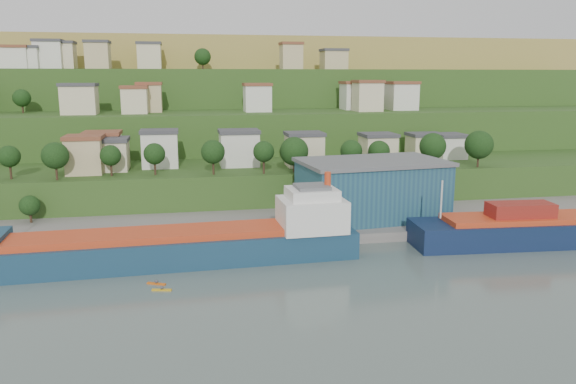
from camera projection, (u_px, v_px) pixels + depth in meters
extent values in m
plane|color=#4C5D57|center=(217.00, 280.00, 91.74)|extent=(500.00, 500.00, 0.00)
cube|color=slate|center=(301.00, 229.00, 122.29)|extent=(220.00, 26.00, 4.00)
cube|color=#284719|center=(204.00, 205.00, 145.65)|extent=(260.00, 32.00, 20.00)
cube|color=#284719|center=(200.00, 183.00, 174.53)|extent=(280.00, 32.00, 44.00)
cube|color=#284719|center=(197.00, 168.00, 203.41)|extent=(300.00, 32.00, 70.00)
cube|color=olive|center=(193.00, 144.00, 274.65)|extent=(360.00, 120.00, 96.00)
cube|color=tan|center=(85.00, 156.00, 132.64)|extent=(8.14, 8.14, 8.20)
cube|color=brown|center=(84.00, 137.00, 131.72)|extent=(8.74, 8.74, 0.90)
cube|color=silver|center=(103.00, 151.00, 142.64)|extent=(8.65, 8.53, 8.16)
cube|color=brown|center=(102.00, 133.00, 141.72)|extent=(9.25, 9.13, 0.90)
cube|color=beige|center=(111.00, 156.00, 137.50)|extent=(8.23, 8.74, 7.09)
cube|color=#3F3F44|center=(110.00, 140.00, 136.70)|extent=(8.83, 9.34, 0.90)
cube|color=silver|center=(160.00, 150.00, 141.62)|extent=(8.82, 7.15, 8.67)
cube|color=#3F3F44|center=(159.00, 131.00, 140.66)|extent=(9.42, 7.75, 0.90)
cube|color=silver|center=(239.00, 149.00, 144.27)|extent=(9.73, 8.37, 8.40)
cube|color=#3F3F44|center=(239.00, 131.00, 143.33)|extent=(10.33, 8.97, 0.90)
cube|color=beige|center=(304.00, 151.00, 143.82)|extent=(8.99, 7.90, 7.85)
cube|color=#3F3F44|center=(304.00, 134.00, 142.93)|extent=(9.59, 8.50, 0.90)
cube|color=beige|center=(378.00, 149.00, 152.23)|extent=(8.60, 8.48, 6.71)
cube|color=#3F3F44|center=(378.00, 135.00, 151.46)|extent=(9.20, 9.08, 0.90)
cube|color=beige|center=(425.00, 147.00, 159.93)|extent=(9.25, 7.72, 6.03)
cube|color=#3F3F44|center=(426.00, 134.00, 159.23)|extent=(9.85, 8.32, 0.90)
cube|color=silver|center=(449.00, 147.00, 158.00)|extent=(7.46, 8.50, 6.03)
cube|color=#3F3F44|center=(450.00, 135.00, 157.30)|extent=(8.06, 9.10, 0.90)
cube|color=beige|center=(80.00, 100.00, 159.70)|extent=(9.52, 8.20, 7.90)
cube|color=#3F3F44|center=(78.00, 85.00, 158.81)|extent=(10.12, 8.80, 0.90)
cube|color=beige|center=(135.00, 101.00, 163.70)|extent=(7.19, 8.71, 7.16)
cube|color=brown|center=(134.00, 87.00, 162.89)|extent=(7.79, 9.31, 0.90)
cube|color=tan|center=(150.00, 99.00, 169.80)|extent=(7.16, 7.52, 8.08)
cube|color=brown|center=(149.00, 84.00, 168.89)|extent=(7.76, 8.12, 0.90)
cube|color=silver|center=(257.00, 99.00, 171.77)|extent=(7.92, 7.67, 7.79)
cube|color=brown|center=(257.00, 84.00, 170.89)|extent=(8.52, 8.27, 0.90)
cube|color=silver|center=(356.00, 97.00, 182.99)|extent=(8.57, 8.65, 8.23)
cube|color=brown|center=(356.00, 83.00, 182.06)|extent=(9.17, 9.25, 0.90)
cube|color=beige|center=(368.00, 97.00, 174.09)|extent=(7.87, 7.89, 8.65)
cube|color=brown|center=(368.00, 81.00, 173.12)|extent=(8.47, 8.49, 0.90)
cube|color=silver|center=(401.00, 97.00, 180.77)|extent=(8.55, 8.89, 8.22)
cube|color=brown|center=(402.00, 83.00, 179.85)|extent=(9.15, 9.49, 0.90)
cube|color=beige|center=(21.00, 60.00, 190.29)|extent=(9.01, 8.87, 6.40)
cube|color=#3F3F44|center=(20.00, 49.00, 189.55)|extent=(9.61, 9.47, 0.90)
cube|color=silver|center=(15.00, 59.00, 181.71)|extent=(8.81, 8.23, 6.59)
cube|color=brown|center=(14.00, 47.00, 180.95)|extent=(9.41, 8.83, 0.90)
cube|color=silver|center=(26.00, 59.00, 182.58)|extent=(8.88, 7.09, 6.56)
cube|color=#3F3F44|center=(24.00, 47.00, 181.83)|extent=(9.48, 7.69, 0.90)
cube|color=silver|center=(49.00, 56.00, 185.66)|extent=(8.67, 7.55, 8.73)
cube|color=#3F3F44|center=(48.00, 41.00, 184.68)|extent=(9.27, 8.15, 0.90)
cube|color=beige|center=(64.00, 57.00, 188.59)|extent=(7.29, 7.67, 8.33)
cube|color=#3F3F44|center=(63.00, 42.00, 187.66)|extent=(7.89, 8.27, 0.90)
cube|color=tan|center=(98.00, 56.00, 186.86)|extent=(7.50, 8.74, 8.44)
cube|color=#3F3F44|center=(97.00, 42.00, 185.91)|extent=(8.10, 9.34, 0.90)
cube|color=beige|center=(150.00, 57.00, 197.38)|extent=(7.98, 8.64, 8.53)
cube|color=#3F3F44|center=(149.00, 43.00, 196.43)|extent=(8.58, 9.24, 0.90)
cube|color=tan|center=(291.00, 57.00, 196.60)|extent=(7.12, 7.35, 8.43)
cube|color=brown|center=(291.00, 44.00, 195.65)|extent=(7.72, 7.95, 0.90)
cube|color=tan|center=(334.00, 61.00, 203.14)|extent=(8.60, 8.28, 6.52)
cube|color=#3F3F44|center=(334.00, 50.00, 202.38)|extent=(9.20, 8.88, 0.90)
cylinder|color=#382619|center=(11.00, 171.00, 125.68)|extent=(0.50, 0.50, 3.84)
sphere|color=black|center=(9.00, 156.00, 125.02)|extent=(4.84, 4.84, 4.84)
cylinder|color=#382619|center=(57.00, 171.00, 124.64)|extent=(0.50, 0.50, 3.86)
sphere|color=black|center=(55.00, 156.00, 123.92)|extent=(5.94, 5.94, 5.94)
cylinder|color=#382619|center=(111.00, 169.00, 129.67)|extent=(0.50, 0.50, 3.50)
sphere|color=black|center=(110.00, 155.00, 129.05)|extent=(4.80, 4.80, 4.80)
cylinder|color=#382619|center=(155.00, 167.00, 131.08)|extent=(0.50, 0.50, 3.63)
sphere|color=black|center=(154.00, 154.00, 130.44)|extent=(4.98, 4.98, 4.98)
cylinder|color=#382619|center=(213.00, 166.00, 131.57)|extent=(0.50, 0.50, 3.85)
sphere|color=black|center=(213.00, 152.00, 130.87)|extent=(5.58, 5.58, 5.58)
cylinder|color=#382619|center=(264.00, 166.00, 132.65)|extent=(0.50, 0.50, 3.94)
sphere|color=black|center=(264.00, 152.00, 131.97)|extent=(4.99, 4.99, 4.99)
cylinder|color=#382619|center=(294.00, 166.00, 134.84)|extent=(0.50, 0.50, 3.21)
sphere|color=black|center=(294.00, 151.00, 134.13)|extent=(6.87, 6.87, 6.87)
cylinder|color=#382619|center=(351.00, 164.00, 137.64)|extent=(0.50, 0.50, 3.35)
sphere|color=black|center=(351.00, 151.00, 137.00)|extent=(5.38, 5.38, 5.38)
cylinder|color=#382619|center=(379.00, 163.00, 139.71)|extent=(0.50, 0.50, 2.89)
sphere|color=black|center=(379.00, 151.00, 139.12)|extent=(5.45, 5.45, 5.45)
cylinder|color=#382619|center=(432.00, 161.00, 140.93)|extent=(0.50, 0.50, 3.69)
sphere|color=black|center=(433.00, 146.00, 140.18)|extent=(6.66, 6.66, 6.66)
cylinder|color=#382619|center=(478.00, 160.00, 142.49)|extent=(0.50, 0.50, 3.74)
sphere|color=black|center=(479.00, 145.00, 141.71)|extent=(7.15, 7.15, 7.15)
cylinder|color=#382619|center=(203.00, 65.00, 200.47)|extent=(0.50, 0.50, 2.93)
sphere|color=black|center=(203.00, 57.00, 199.85)|extent=(5.86, 5.86, 5.86)
cylinder|color=#382619|center=(142.00, 106.00, 172.65)|extent=(0.50, 0.50, 3.38)
sphere|color=black|center=(141.00, 96.00, 172.01)|extent=(5.30, 5.30, 5.30)
cylinder|color=#382619|center=(287.00, 66.00, 204.91)|extent=(0.50, 0.50, 2.82)
sphere|color=black|center=(287.00, 58.00, 204.32)|extent=(5.42, 5.42, 5.42)
cylinder|color=#382619|center=(80.00, 108.00, 161.82)|extent=(0.50, 0.50, 3.52)
sphere|color=black|center=(79.00, 97.00, 161.20)|extent=(4.70, 4.70, 4.70)
cylinder|color=#382619|center=(23.00, 108.00, 165.50)|extent=(0.50, 0.50, 3.00)
sphere|color=black|center=(22.00, 98.00, 164.91)|extent=(5.13, 5.13, 5.13)
cube|color=#15374F|center=(167.00, 256.00, 99.54)|extent=(68.73, 13.23, 6.84)
cube|color=#BE3A19|center=(154.00, 234.00, 98.38)|extent=(51.08, 10.63, 1.17)
cube|color=silver|center=(312.00, 214.00, 103.00)|extent=(12.07, 10.19, 5.86)
cube|color=silver|center=(312.00, 194.00, 102.21)|extent=(9.07, 8.13, 1.95)
cube|color=#595B5E|center=(312.00, 187.00, 101.95)|extent=(6.07, 6.07, 0.59)
cylinder|color=#BE3A19|center=(328.00, 180.00, 102.24)|extent=(1.21, 1.21, 2.93)
cube|color=silver|center=(0.00, 252.00, 94.17)|extent=(14.07, 11.53, 0.24)
cube|color=#0C1E37|center=(565.00, 236.00, 112.27)|extent=(63.11, 14.50, 6.88)
cube|color=#BE3A19|center=(558.00, 217.00, 111.10)|extent=(46.34, 11.54, 1.04)
cylinder|color=silver|center=(441.00, 200.00, 105.67)|extent=(0.35, 0.35, 7.30)
cube|color=maroon|center=(520.00, 210.00, 109.22)|extent=(12.83, 6.02, 2.71)
cube|color=navy|center=(372.00, 191.00, 123.41)|extent=(31.77, 21.14, 12.00)
cube|color=#595B5E|center=(372.00, 162.00, 122.11)|extent=(32.87, 22.24, 0.80)
cube|color=#CF5912|center=(156.00, 284.00, 89.78)|extent=(3.07, 1.77, 0.23)
sphere|color=#3F3F44|center=(156.00, 281.00, 89.70)|extent=(0.55, 0.55, 0.55)
cube|color=gold|center=(162.00, 290.00, 87.18)|extent=(3.11, 1.19, 0.23)
sphere|color=#3F3F44|center=(162.00, 288.00, 87.11)|extent=(0.54, 0.54, 0.54)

